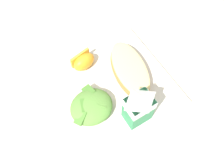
% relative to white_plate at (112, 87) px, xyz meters
% --- Properties ---
extents(ground, '(3.00, 3.00, 0.00)m').
position_rel_white_plate_xyz_m(ground, '(0.00, 0.00, -0.01)').
color(ground, beige).
extents(white_plate, '(0.28, 0.28, 0.02)m').
position_rel_white_plate_xyz_m(white_plate, '(0.00, 0.00, 0.00)').
color(white_plate, white).
rests_on(white_plate, ground).
extents(cheesy_pizza_bread, '(0.11, 0.18, 0.04)m').
position_rel_white_plate_xyz_m(cheesy_pizza_bread, '(-0.06, -0.01, 0.03)').
color(cheesy_pizza_bread, '#A87038').
rests_on(cheesy_pizza_bread, white_plate).
extents(green_salad_pile, '(0.10, 0.10, 0.04)m').
position_rel_white_plate_xyz_m(green_salad_pile, '(0.07, 0.03, 0.03)').
color(green_salad_pile, '#5B8E3D').
rests_on(green_salad_pile, white_plate).
extents(milk_carton, '(0.06, 0.04, 0.11)m').
position_rel_white_plate_xyz_m(milk_carton, '(-0.01, 0.10, 0.07)').
color(milk_carton, '#2D8451').
rests_on(milk_carton, white_plate).
extents(orange_wedge_front, '(0.07, 0.05, 0.04)m').
position_rel_white_plate_xyz_m(orange_wedge_front, '(0.03, -0.09, 0.03)').
color(orange_wedge_front, orange).
rests_on(orange_wedge_front, white_plate).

